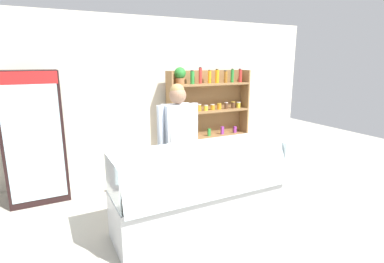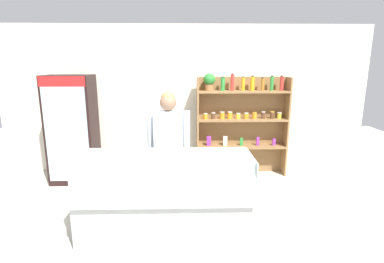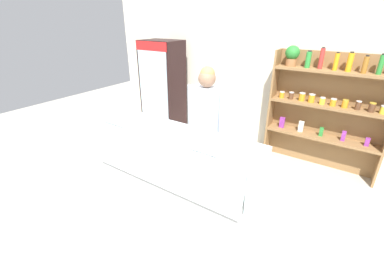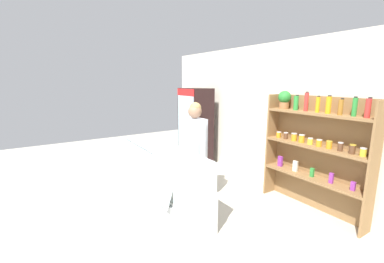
% 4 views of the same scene
% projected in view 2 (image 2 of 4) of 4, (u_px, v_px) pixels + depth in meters
% --- Properties ---
extents(ground_plane, '(12.00, 12.00, 0.00)m').
position_uv_depth(ground_plane, '(186.00, 229.00, 3.75)').
color(ground_plane, '#B7B2A3').
extents(back_wall, '(6.80, 0.10, 2.70)m').
position_uv_depth(back_wall, '(184.00, 100.00, 5.60)').
color(back_wall, silver).
rests_on(back_wall, ground).
extents(drinks_fridge, '(0.76, 0.56, 1.84)m').
position_uv_depth(drinks_fridge, '(73.00, 130.00, 5.10)').
color(drinks_fridge, black).
rests_on(drinks_fridge, ground).
extents(shelving_unit, '(1.63, 0.29, 1.85)m').
position_uv_depth(shelving_unit, '(240.00, 119.00, 5.41)').
color(shelving_unit, olive).
rests_on(shelving_unit, ground).
extents(deli_display_case, '(2.01, 0.73, 1.01)m').
position_uv_depth(deli_display_case, '(166.00, 210.00, 3.58)').
color(deli_display_case, silver).
rests_on(deli_display_case, ground).
extents(shop_clerk, '(0.57, 0.25, 1.68)m').
position_uv_depth(shop_clerk, '(169.00, 142.00, 4.03)').
color(shop_clerk, '#383D51').
rests_on(shop_clerk, ground).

